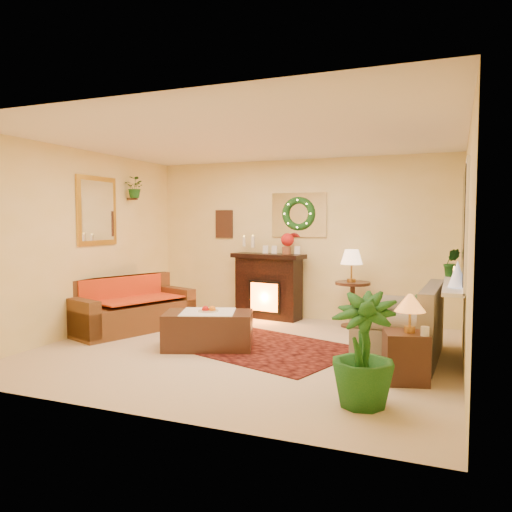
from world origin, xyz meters
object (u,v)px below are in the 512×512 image
at_px(sofa, 132,301).
at_px(coffee_table, 208,332).
at_px(fireplace, 268,285).
at_px(side_table_round, 352,306).
at_px(loveseat, 400,321).
at_px(end_table_square, 405,355).

height_order(sofa, coffee_table, sofa).
bearing_deg(fireplace, side_table_round, 2.08).
bearing_deg(loveseat, fireplace, 146.82).
xyz_separation_m(sofa, side_table_round, (2.96, 1.44, -0.10)).
relative_size(fireplace, coffee_table, 1.00).
xyz_separation_m(loveseat, side_table_round, (-0.84, 1.45, -0.10)).
relative_size(side_table_round, end_table_square, 1.37).
height_order(sofa, loveseat, loveseat).
xyz_separation_m(fireplace, coffee_table, (-0.01, -2.13, -0.34)).
bearing_deg(loveseat, sofa, -177.67).
bearing_deg(side_table_round, loveseat, -59.79).
bearing_deg(loveseat, coffee_table, -164.94).
relative_size(loveseat, side_table_round, 2.16).
bearing_deg(end_table_square, fireplace, 133.22).
xyz_separation_m(end_table_square, coffee_table, (-2.42, 0.43, -0.06)).
bearing_deg(fireplace, coffee_table, -81.06).
distance_m(side_table_round, coffee_table, 2.43).
height_order(side_table_round, end_table_square, side_table_round).
height_order(fireplace, end_table_square, fireplace).
bearing_deg(fireplace, loveseat, -26.47).
distance_m(fireplace, side_table_round, 1.45).
height_order(fireplace, loveseat, fireplace).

